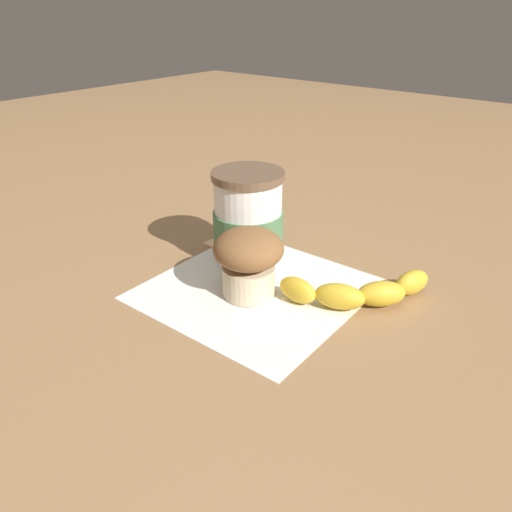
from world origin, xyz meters
The scene contains 6 objects.
ground_plane centered at (0.00, 0.00, 0.00)m, with size 3.00×3.00×0.00m, color #936D47.
paper_napkin centered at (0.00, 0.00, 0.00)m, with size 0.24×0.24×0.00m, color white.
coffee_cup centered at (-0.06, 0.05, 0.06)m, with size 0.09×0.09×0.13m.
muffin centered at (0.00, -0.01, 0.05)m, with size 0.08×0.08×0.08m.
banana centered at (0.11, 0.05, 0.02)m, with size 0.14×0.14×0.03m.
sugar_packet centered at (-0.12, 0.07, 0.00)m, with size 0.05×0.03×0.01m, color #E0B27F.
Camera 1 is at (0.34, -0.41, 0.32)m, focal length 35.00 mm.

